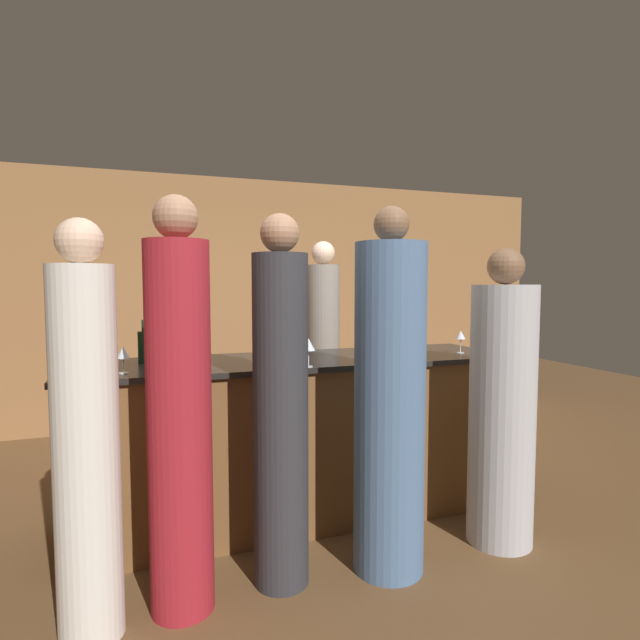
{
  "coord_description": "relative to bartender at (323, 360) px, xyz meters",
  "views": [
    {
      "loc": [
        -0.95,
        -3.22,
        1.59
      ],
      "look_at": [
        0.19,
        0.1,
        1.34
      ],
      "focal_mm": 28.0,
      "sensor_mm": 36.0,
      "label": 1
    }
  ],
  "objects": [
    {
      "name": "wine_bottle_0",
      "position": [
        -1.46,
        -0.71,
        0.27
      ],
      "size": [
        0.08,
        0.08,
        0.28
      ],
      "color": "black",
      "rests_on": "bar_counter"
    },
    {
      "name": "wine_glass_1",
      "position": [
        -1.57,
        -1.08,
        0.28
      ],
      "size": [
        0.07,
        0.07,
        0.16
      ],
      "color": "silver",
      "rests_on": "bar_counter"
    },
    {
      "name": "guest_3",
      "position": [
        -0.78,
        -1.57,
        -0.01
      ],
      "size": [
        0.29,
        0.29,
        1.95
      ],
      "color": "#2D2D33",
      "rests_on": "ground_plane"
    },
    {
      "name": "guest_1",
      "position": [
        0.6,
        -1.59,
        -0.1
      ],
      "size": [
        0.39,
        0.39,
        1.81
      ],
      "color": "#B2B2B7",
      "rests_on": "ground_plane"
    },
    {
      "name": "wine_glass_2",
      "position": [
        -0.52,
        -1.2,
        0.29
      ],
      "size": [
        0.08,
        0.08,
        0.18
      ],
      "color": "silver",
      "rests_on": "bar_counter"
    },
    {
      "name": "bartender",
      "position": [
        0.0,
        0.0,
        0.0
      ],
      "size": [
        0.29,
        0.29,
        1.96
      ],
      "rotation": [
        0.0,
        0.0,
        3.14
      ],
      "color": "gray",
      "rests_on": "ground_plane"
    },
    {
      "name": "guest_4",
      "position": [
        -1.7,
        -1.68,
        -0.04
      ],
      "size": [
        0.28,
        0.28,
        1.88
      ],
      "color": "silver",
      "rests_on": "ground_plane"
    },
    {
      "name": "bar_counter",
      "position": [
        -0.47,
        -0.84,
        -0.39
      ],
      "size": [
        2.93,
        0.81,
        1.09
      ],
      "color": "brown",
      "rests_on": "ground_plane"
    },
    {
      "name": "guest_2",
      "position": [
        -0.18,
        -1.63,
        0.0
      ],
      "size": [
        0.39,
        0.39,
        2.01
      ],
      "color": "#4C6B93",
      "rests_on": "ground_plane"
    },
    {
      "name": "ground_plane",
      "position": [
        -0.47,
        -0.84,
        -0.93
      ],
      "size": [
        14.0,
        14.0,
        0.0
      ],
      "primitive_type": "plane",
      "color": "brown"
    },
    {
      "name": "wine_glass_3",
      "position": [
        0.72,
        -0.97,
        0.29
      ],
      "size": [
        0.07,
        0.07,
        0.17
      ],
      "color": "silver",
      "rests_on": "bar_counter"
    },
    {
      "name": "wine_glass_0",
      "position": [
        -1.67,
        -1.06,
        0.27
      ],
      "size": [
        0.07,
        0.07,
        0.15
      ],
      "color": "silver",
      "rests_on": "bar_counter"
    },
    {
      "name": "back_wall",
      "position": [
        -0.47,
        1.72,
        0.47
      ],
      "size": [
        8.0,
        0.06,
        2.8
      ],
      "color": "olive",
      "rests_on": "ground_plane"
    },
    {
      "name": "guest_0",
      "position": [
        -1.3,
        -1.62,
        0.02
      ],
      "size": [
        0.31,
        0.31,
        2.01
      ],
      "color": "maroon",
      "rests_on": "ground_plane"
    }
  ]
}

